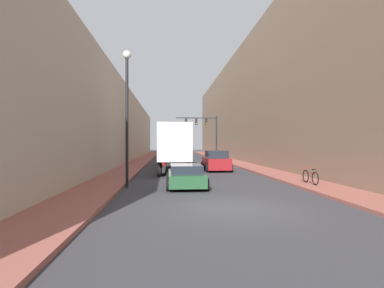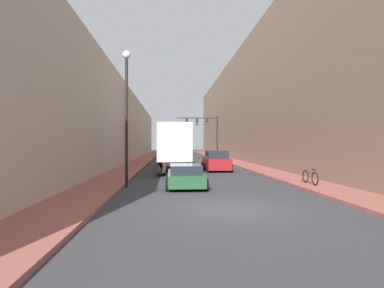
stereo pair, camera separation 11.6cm
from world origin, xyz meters
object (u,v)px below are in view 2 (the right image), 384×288
sedan_car (185,176)px  traffic_signal_gantry (206,129)px  suv_car (216,161)px  street_lamp (127,101)px  parked_bicycle (310,177)px  semi_truck (173,145)px

sedan_car → traffic_signal_gantry: bearing=80.4°
suv_car → traffic_signal_gantry: bearing=86.3°
suv_car → street_lamp: (-6.37, -9.49, 3.84)m
sedan_car → parked_bicycle: bearing=-3.9°
sedan_car → street_lamp: size_ratio=0.59×
street_lamp → parked_bicycle: bearing=-2.8°
sedan_car → street_lamp: street_lamp is taller
semi_truck → street_lamp: 11.45m
suv_car → street_lamp: size_ratio=0.63×
parked_bicycle → semi_truck: bearing=122.9°
traffic_signal_gantry → street_lamp: size_ratio=0.84×
semi_truck → traffic_signal_gantry: traffic_signal_gantry is taller
traffic_signal_gantry → parked_bicycle: bearing=-84.0°
semi_truck → sedan_car: bearing=-87.3°
sedan_car → parked_bicycle: size_ratio=2.36×
sedan_car → suv_car: suv_car is taller
traffic_signal_gantry → street_lamp: street_lamp is taller
sedan_car → street_lamp: (-3.18, 0.02, 4.07)m
street_lamp → semi_truck: bearing=76.2°
street_lamp → parked_bicycle: size_ratio=4.03×
sedan_car → traffic_signal_gantry: 25.35m
sedan_car → traffic_signal_gantry: size_ratio=0.70×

